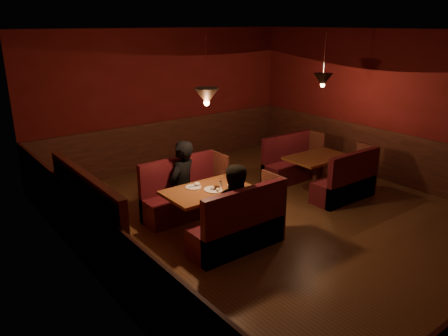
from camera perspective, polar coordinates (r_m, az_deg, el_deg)
room at (r=6.60m, az=5.44°, el=1.17°), size 6.02×7.02×2.92m
main_table at (r=6.48m, az=-2.04°, el=-4.05°), size 1.27×0.77×0.89m
main_bench_far at (r=7.13m, az=-5.28°, el=-3.87°), size 1.40×0.50×0.96m
main_bench_near at (r=6.06m, az=2.11°, el=-8.05°), size 1.40×0.50×0.96m
second_table at (r=8.32m, az=12.03°, el=0.41°), size 1.15×0.74×0.65m
second_bench_far at (r=8.83m, az=8.71°, el=0.38°), size 1.27×0.48×0.91m
second_bench_near at (r=8.00m, az=15.76°, el=-2.09°), size 1.27×0.48×0.91m
diner_a at (r=6.91m, az=-5.54°, el=-0.14°), size 0.70×0.59×1.62m
diner_b at (r=5.91m, az=1.96°, el=-3.66°), size 0.88×0.76×1.56m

